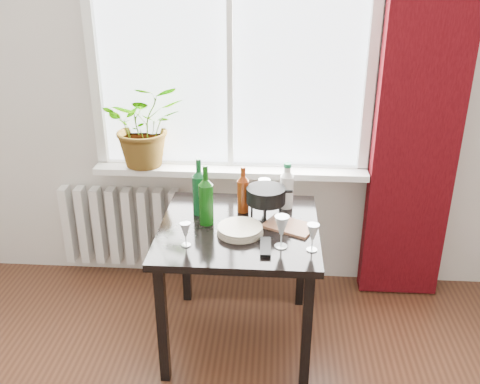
# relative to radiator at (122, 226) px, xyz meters

# --- Properties ---
(window) EXTENTS (1.72, 0.08, 1.62)m
(window) POSITION_rel_radiator_xyz_m (0.75, 0.04, 1.22)
(window) COLOR white
(window) RESTS_ON ground
(windowsill) EXTENTS (1.72, 0.20, 0.04)m
(windowsill) POSITION_rel_radiator_xyz_m (0.75, -0.03, 0.44)
(windowsill) COLOR white
(windowsill) RESTS_ON ground
(curtain) EXTENTS (0.50, 0.12, 2.56)m
(curtain) POSITION_rel_radiator_xyz_m (1.87, -0.06, 0.92)
(curtain) COLOR #350409
(curtain) RESTS_ON ground
(radiator) EXTENTS (0.80, 0.10, 0.55)m
(radiator) POSITION_rel_radiator_xyz_m (0.00, 0.00, 0.00)
(radiator) COLOR silver
(radiator) RESTS_ON ground
(table) EXTENTS (0.85, 0.85, 0.74)m
(table) POSITION_rel_radiator_xyz_m (0.85, -0.63, 0.27)
(table) COLOR black
(table) RESTS_ON ground
(potted_plant) EXTENTS (0.56, 0.52, 0.53)m
(potted_plant) POSITION_rel_radiator_xyz_m (0.22, -0.03, 0.73)
(potted_plant) COLOR #247E21
(potted_plant) RESTS_ON windowsill
(wine_bottle_left) EXTENTS (0.09, 0.09, 0.33)m
(wine_bottle_left) POSITION_rel_radiator_xyz_m (0.62, -0.49, 0.53)
(wine_bottle_left) COLOR #0C421E
(wine_bottle_left) RESTS_ON table
(wine_bottle_right) EXTENTS (0.10, 0.10, 0.34)m
(wine_bottle_right) POSITION_rel_radiator_xyz_m (0.67, -0.61, 0.53)
(wine_bottle_right) COLOR #0E480D
(wine_bottle_right) RESTS_ON table
(bottle_amber) EXTENTS (0.09, 0.09, 0.27)m
(bottle_amber) POSITION_rel_radiator_xyz_m (0.86, -0.44, 0.50)
(bottle_amber) COLOR maroon
(bottle_amber) RESTS_ON table
(cleaning_bottle) EXTENTS (0.09, 0.09, 0.27)m
(cleaning_bottle) POSITION_rel_radiator_xyz_m (1.10, -0.37, 0.50)
(cleaning_bottle) COLOR white
(cleaning_bottle) RESTS_ON table
(wineglass_front_right) EXTENTS (0.08, 0.08, 0.17)m
(wineglass_front_right) POSITION_rel_radiator_xyz_m (1.08, -0.83, 0.45)
(wineglass_front_right) COLOR silver
(wineglass_front_right) RESTS_ON table
(wineglass_far_right) EXTENTS (0.07, 0.07, 0.15)m
(wineglass_far_right) POSITION_rel_radiator_xyz_m (1.23, -0.86, 0.43)
(wineglass_far_right) COLOR white
(wineglass_far_right) RESTS_ON table
(wineglass_back_center) EXTENTS (0.09, 0.09, 0.17)m
(wineglass_back_center) POSITION_rel_radiator_xyz_m (0.98, -0.36, 0.44)
(wineglass_back_center) COLOR silver
(wineglass_back_center) RESTS_ON table
(wineglass_back_left) EXTENTS (0.08, 0.08, 0.16)m
(wineglass_back_left) POSITION_rel_radiator_xyz_m (0.64, -0.45, 0.44)
(wineglass_back_left) COLOR silver
(wineglass_back_left) RESTS_ON table
(wineglass_front_left) EXTENTS (0.07, 0.07, 0.13)m
(wineglass_front_left) POSITION_rel_radiator_xyz_m (0.60, -0.86, 0.42)
(wineglass_front_left) COLOR silver
(wineglass_front_left) RESTS_ON table
(plate_stack) EXTENTS (0.32, 0.32, 0.04)m
(plate_stack) POSITION_rel_radiator_xyz_m (0.86, -0.71, 0.38)
(plate_stack) COLOR beige
(plate_stack) RESTS_ON table
(fondue_pot) EXTENTS (0.28, 0.25, 0.17)m
(fondue_pot) POSITION_rel_radiator_xyz_m (0.99, -0.49, 0.44)
(fondue_pot) COLOR black
(fondue_pot) RESTS_ON table
(tv_remote) EXTENTS (0.06, 0.18, 0.02)m
(tv_remote) POSITION_rel_radiator_xyz_m (1.00, -0.86, 0.37)
(tv_remote) COLOR black
(tv_remote) RESTS_ON table
(cutting_board) EXTENTS (0.31, 0.27, 0.01)m
(cutting_board) POSITION_rel_radiator_xyz_m (1.12, -0.62, 0.37)
(cutting_board) COLOR #9A6445
(cutting_board) RESTS_ON table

